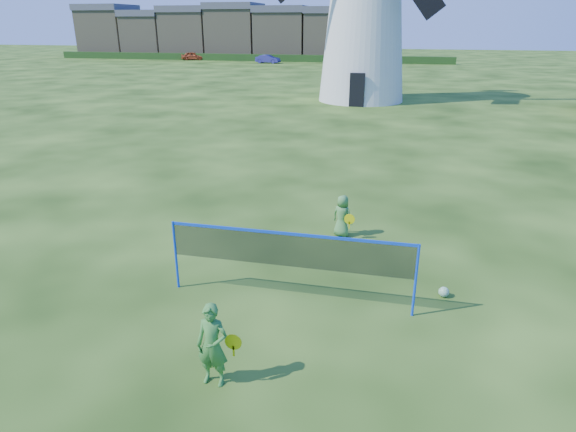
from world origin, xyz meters
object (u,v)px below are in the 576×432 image
Objects in this scene: player_girl at (213,345)px; car_left at (193,56)px; player_boy at (342,216)px; car_right at (268,59)px; play_ball at (444,292)px; windmill at (365,6)px; badminton_net at (289,251)px.

player_girl is 75.40m from car_left.
player_boy is at bearing 81.26° from player_girl.
player_boy is 62.00m from car_right.
car_left reaches higher than play_ball.
windmill is 5.13× the size of car_left.
car_left is (-30.67, 66.42, -0.53)m from badminton_net.
badminton_net is at bearing 79.77° from player_girl.
car_left is (-30.07, 69.14, -0.10)m from player_girl.
badminton_net is 3.71m from player_boy.
car_right is at bearing 108.53° from play_ball.
car_left is at bearing 115.80° from player_girl.
player_girl is at bearing -136.03° from play_ball.
car_right is at bearing -116.40° from car_left.
badminton_net is at bearing 102.02° from player_boy.
windmill is 83.30× the size of play_ball.
car_left is 1.01× the size of car_right.
windmill reaches higher than car_right.
play_ball is at bearing 154.74° from player_boy.
badminton_net is 2.83m from player_girl.
car_right is at bearing 115.83° from windmill.
windmill is 38.10m from car_right.
car_left reaches higher than player_boy.
player_girl reaches higher than play_ball.
player_boy is at bearing -156.38° from car_right.
player_girl is 0.40× the size of car_left.
windmill reaches higher than player_girl.
player_girl is 67.77m from car_right.
play_ball is (2.52, -2.72, -0.47)m from player_boy.
windmill is 12.84× the size of player_girl.
badminton_net is 1.41× the size of car_left.
car_right is (-18.25, 59.25, 0.01)m from player_boy.
car_left is at bearing 117.30° from play_ball.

